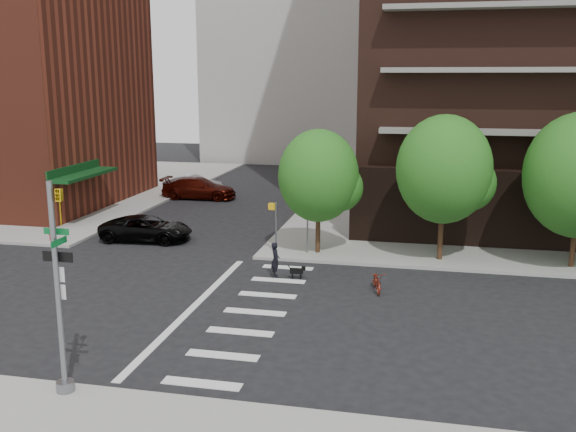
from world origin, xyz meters
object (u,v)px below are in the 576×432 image
Objects in this scene: traffic_signal at (60,305)px; scooter at (377,281)px; parked_car_silver at (194,185)px; fire_hydrant at (51,233)px; dog_walker at (275,260)px; parked_car_maroon at (199,188)px; parked_car_black at (146,228)px.

traffic_signal reaches higher than scooter.
parked_car_silver reaches higher than scooter.
fire_hydrant is 18.39m from scooter.
traffic_signal is at bearing -56.74° from fire_hydrant.
traffic_signal reaches higher than parked_car_silver.
dog_walker is (13.25, -3.34, 0.25)m from fire_hydrant.
parked_car_maroon is at bearing 116.06° from scooter.
dog_walker is (8.43, -4.88, 0.11)m from parked_car_black.
parked_car_silver is (2.30, 15.78, 0.17)m from fire_hydrant.
parked_car_black is (-5.21, 16.84, -2.01)m from traffic_signal.
dog_walker reaches higher than parked_car_black.
parked_car_silver is 25.42m from scooter.
dog_walker reaches higher than parked_car_silver.
fire_hydrant is 0.13× the size of parked_car_maroon.
traffic_signal is 32.09m from parked_car_silver.
parked_car_silver is at bearing 103.97° from traffic_signal.
parked_car_black is 9.74m from dog_walker.
parked_car_maroon is 1.24× the size of parked_car_silver.
traffic_signal is 17.74m from parked_car_black.
scooter is (15.57, -20.10, -0.28)m from parked_car_silver.
dog_walker is (9.88, -17.30, 0.01)m from parked_car_maroon.
parked_car_maroon is 2.11m from parked_car_silver.
parked_car_maroon is at bearing 76.42° from fire_hydrant.
parked_car_black is at bearing 107.18° from traffic_signal.
scooter is (7.84, 10.98, -2.25)m from traffic_signal.
parked_car_black is at bearing 143.46° from scooter.
scooter is (14.50, -18.28, -0.35)m from parked_car_maroon.
parked_car_maroon reaches higher than parked_car_silver.
parked_car_maroon is 19.93m from dog_walker.
parked_car_silver is 2.59× the size of scooter.
parked_car_silver reaches higher than parked_car_black.
parked_car_silver is at bearing 115.42° from scooter.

